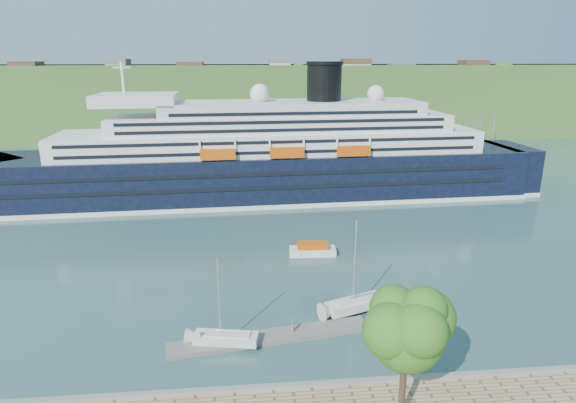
# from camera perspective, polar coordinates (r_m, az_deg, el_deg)

# --- Properties ---
(ground) EXTENTS (400.00, 400.00, 0.00)m
(ground) POSITION_cam_1_polar(r_m,az_deg,el_deg) (42.01, 0.49, -22.04)
(ground) COLOR #284847
(ground) RESTS_ON ground
(far_hillside) EXTENTS (400.00, 50.00, 24.00)m
(far_hillside) POSITION_cam_1_polar(r_m,az_deg,el_deg) (178.24, -4.38, 11.98)
(far_hillside) COLOR #325C25
(far_hillside) RESTS_ON ground
(quay_coping) EXTENTS (220.00, 0.50, 0.30)m
(quay_coping) POSITION_cam_1_polar(r_m,az_deg,el_deg) (41.14, 0.52, -20.96)
(quay_coping) COLOR slate
(quay_coping) RESTS_ON promenade
(cruise_ship) EXTENTS (115.54, 21.78, 25.81)m
(cruise_ship) POSITION_cam_1_polar(r_m,az_deg,el_deg) (91.85, -3.29, 8.23)
(cruise_ship) COLOR black
(cruise_ship) RESTS_ON ground
(promenade_tree) EXTENTS (6.93, 6.93, 11.48)m
(promenade_tree) POSITION_cam_1_polar(r_m,az_deg,el_deg) (35.87, 13.75, -16.86)
(promenade_tree) COLOR #296B1C
(promenade_tree) RESTS_ON promenade
(floating_pontoon) EXTENTS (20.07, 5.60, 0.44)m
(floating_pontoon) POSITION_cam_1_polar(r_m,az_deg,el_deg) (48.63, -2.06, -15.74)
(floating_pontoon) COLOR gray
(floating_pontoon) RESTS_ON ground
(sailboat_white_near) EXTENTS (6.94, 3.08, 8.67)m
(sailboat_white_near) POSITION_cam_1_polar(r_m,az_deg,el_deg) (45.79, -7.56, -12.13)
(sailboat_white_near) COLOR silver
(sailboat_white_near) RESTS_ON ground
(sailboat_white_far) EXTENTS (8.07, 4.71, 10.07)m
(sailboat_white_far) POSITION_cam_1_polar(r_m,az_deg,el_deg) (51.34, 8.39, -7.97)
(sailboat_white_far) COLOR silver
(sailboat_white_far) RESTS_ON ground
(tender_launch) EXTENTS (6.59, 2.58, 1.79)m
(tender_launch) POSITION_cam_1_polar(r_m,az_deg,el_deg) (67.07, 2.92, -5.61)
(tender_launch) COLOR #C44D0B
(tender_launch) RESTS_ON ground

